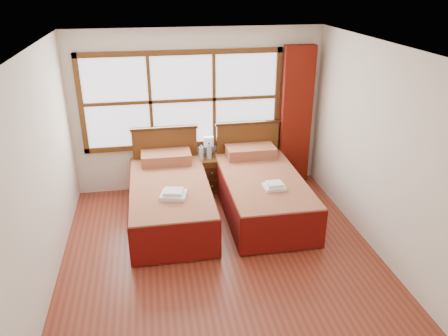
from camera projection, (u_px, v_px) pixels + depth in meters
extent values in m
plane|color=maroon|center=(222.00, 261.00, 5.51)|extent=(4.50, 4.50, 0.00)
plane|color=white|center=(222.00, 50.00, 4.45)|extent=(4.50, 4.50, 0.00)
plane|color=silver|center=(198.00, 111.00, 7.01)|extent=(4.00, 0.00, 4.00)
plane|color=silver|center=(38.00, 180.00, 4.66)|extent=(0.00, 4.50, 4.50)
plane|color=silver|center=(384.00, 155.00, 5.30)|extent=(0.00, 4.50, 4.50)
cube|color=white|center=(182.00, 100.00, 6.86)|extent=(3.00, 0.02, 1.40)
cube|color=#563012|center=(184.00, 145.00, 7.14)|extent=(3.16, 0.06, 0.08)
cube|color=#563012|center=(181.00, 52.00, 6.54)|extent=(3.16, 0.06, 0.08)
cube|color=#563012|center=(81.00, 105.00, 6.60)|extent=(0.08, 0.06, 1.56)
cube|color=#563012|center=(277.00, 96.00, 7.09)|extent=(0.08, 0.06, 1.56)
cube|color=#563012|center=(150.00, 102.00, 6.76)|extent=(0.05, 0.05, 1.40)
cube|color=#563012|center=(214.00, 99.00, 6.92)|extent=(0.05, 0.05, 1.40)
cube|color=#563012|center=(183.00, 101.00, 6.84)|extent=(3.00, 0.05, 0.05)
cube|color=maroon|center=(296.00, 116.00, 7.19)|extent=(0.50, 0.16, 2.30)
cube|color=#3A1E0C|center=(171.00, 210.00, 6.37)|extent=(0.99, 1.97, 0.32)
cube|color=maroon|center=(170.00, 192.00, 6.25)|extent=(1.10, 2.18, 0.27)
cube|color=#640E0A|center=(132.00, 205.00, 6.23)|extent=(0.03, 2.18, 0.55)
cube|color=#640E0A|center=(208.00, 199.00, 6.40)|extent=(0.03, 2.18, 0.55)
cube|color=#640E0A|center=(176.00, 244.00, 5.34)|extent=(1.10, 0.03, 0.55)
cube|color=maroon|center=(166.00, 157.00, 6.87)|extent=(0.77, 0.45, 0.17)
cube|color=#563012|center=(166.00, 160.00, 7.13)|extent=(1.03, 0.06, 1.07)
cube|color=#3A1E0C|center=(164.00, 128.00, 6.91)|extent=(1.07, 0.08, 0.04)
cube|color=#3A1E0C|center=(262.00, 202.00, 6.59)|extent=(0.99, 1.99, 0.32)
cube|color=maroon|center=(262.00, 184.00, 6.47)|extent=(1.11, 2.21, 0.27)
cube|color=#640E0A|center=(225.00, 197.00, 6.44)|extent=(0.03, 2.21, 0.55)
cube|color=#640E0A|center=(297.00, 191.00, 6.62)|extent=(0.03, 2.21, 0.55)
cube|color=#640E0A|center=(284.00, 233.00, 5.55)|extent=(1.11, 0.03, 0.55)
cube|color=maroon|center=(250.00, 151.00, 7.10)|extent=(0.78, 0.45, 0.17)
cube|color=#563012|center=(247.00, 154.00, 7.34)|extent=(1.04, 0.06, 1.08)
cube|color=#3A1E0C|center=(248.00, 123.00, 7.12)|extent=(1.08, 0.08, 0.04)
cube|color=#563012|center=(210.00, 174.00, 7.21)|extent=(0.44, 0.39, 0.58)
cube|color=#3A1E0C|center=(212.00, 186.00, 7.07)|extent=(0.38, 0.02, 0.17)
cube|color=#3A1E0C|center=(212.00, 173.00, 6.98)|extent=(0.38, 0.02, 0.17)
sphere|color=olive|center=(212.00, 186.00, 7.06)|extent=(0.03, 0.03, 0.03)
sphere|color=olive|center=(212.00, 173.00, 6.96)|extent=(0.03, 0.03, 0.03)
cube|color=white|center=(174.00, 195.00, 5.82)|extent=(0.39, 0.36, 0.05)
cube|color=white|center=(173.00, 192.00, 5.80)|extent=(0.29, 0.27, 0.05)
cube|color=white|center=(274.00, 187.00, 6.04)|extent=(0.29, 0.26, 0.04)
cube|color=white|center=(274.00, 184.00, 6.03)|extent=(0.22, 0.19, 0.04)
cylinder|color=gold|center=(209.00, 154.00, 7.21)|extent=(0.10, 0.10, 0.02)
cylinder|color=gold|center=(209.00, 150.00, 7.17)|extent=(0.02, 0.02, 0.14)
cylinder|color=silver|center=(209.00, 141.00, 7.11)|extent=(0.17, 0.17, 0.17)
cylinder|color=#A2BFD1|center=(201.00, 154.00, 6.95)|extent=(0.07, 0.07, 0.23)
cylinder|color=#1750B0|center=(201.00, 146.00, 6.90)|extent=(0.03, 0.03, 0.03)
cylinder|color=#A2BFD1|center=(209.00, 152.00, 7.02)|extent=(0.07, 0.07, 0.24)
cylinder|color=#1750B0|center=(209.00, 143.00, 6.96)|extent=(0.04, 0.04, 0.03)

